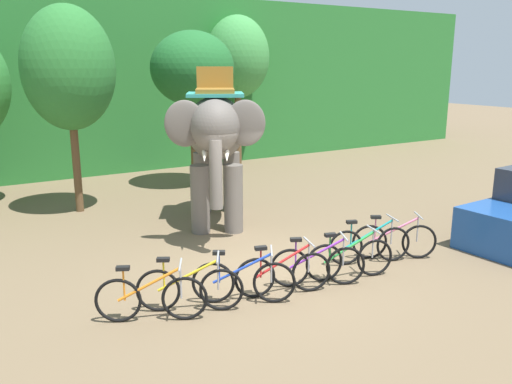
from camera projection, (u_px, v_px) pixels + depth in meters
ground_plane at (268, 271)px, 9.98m from camera, size 80.00×80.00×0.00m
foliage_hedge at (81, 83)px, 20.43m from camera, size 36.00×6.00×6.28m
tree_right at (69, 69)px, 13.20m from camera, size 2.31×2.31×5.30m
tree_far_right at (192, 69)px, 16.06m from camera, size 2.57×2.57×4.85m
tree_center at (238, 58)px, 19.73m from camera, size 2.40×2.40×5.63m
elephant at (216, 135)px, 12.35m from camera, size 3.10×4.12×3.78m
bike_orange at (151, 298)px, 7.95m from camera, size 1.54×0.86×0.92m
bike_yellow at (190, 288)px, 8.29m from camera, size 1.51×0.90×0.92m
bike_blue at (243, 281)px, 8.57m from camera, size 1.49×0.93×0.92m
bike_red at (283, 273)px, 8.88m from camera, size 1.65×0.65×0.92m
bike_purple at (318, 265)px, 9.24m from camera, size 1.56×0.84×0.92m
bike_green at (350, 259)px, 9.55m from camera, size 1.65×0.65×0.92m
bike_teal at (370, 245)px, 10.30m from camera, size 1.63×0.71×0.92m
bike_pink at (394, 240)px, 10.54m from camera, size 1.49×0.93×0.92m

